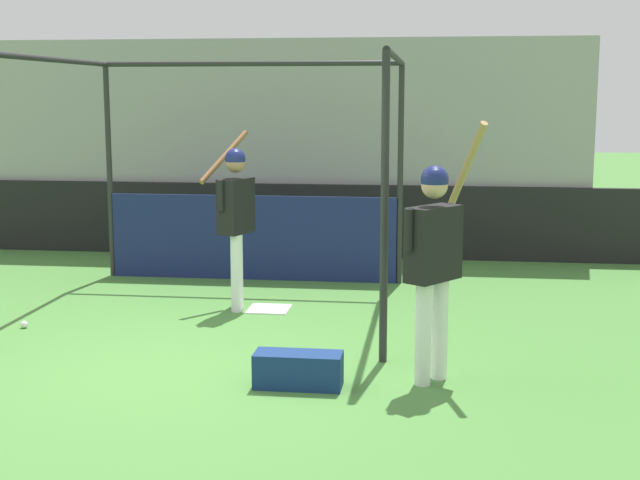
{
  "coord_description": "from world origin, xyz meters",
  "views": [
    {
      "loc": [
        2.2,
        -7.03,
        2.31
      ],
      "look_at": [
        1.14,
        1.1,
        0.96
      ],
      "focal_mm": 50.0,
      "sensor_mm": 36.0,
      "label": 1
    }
  ],
  "objects_px": {
    "player_waiting": "(434,252)",
    "equipment_bag": "(298,370)",
    "player_batter": "(236,213)",
    "baseball": "(24,324)"
  },
  "relations": [
    {
      "from": "player_waiting",
      "to": "equipment_bag",
      "type": "bearing_deg",
      "value": 141.25
    },
    {
      "from": "player_waiting",
      "to": "baseball",
      "type": "bearing_deg",
      "value": 110.39
    },
    {
      "from": "player_batter",
      "to": "baseball",
      "type": "bearing_deg",
      "value": 138.93
    },
    {
      "from": "player_waiting",
      "to": "baseball",
      "type": "relative_size",
      "value": 28.43
    },
    {
      "from": "player_batter",
      "to": "player_waiting",
      "type": "bearing_deg",
      "value": -116.93
    },
    {
      "from": "player_batter",
      "to": "player_waiting",
      "type": "distance_m",
      "value": 3.08
    },
    {
      "from": "player_waiting",
      "to": "equipment_bag",
      "type": "height_order",
      "value": "player_waiting"
    },
    {
      "from": "player_batter",
      "to": "equipment_bag",
      "type": "distance_m",
      "value": 2.88
    },
    {
      "from": "player_batter",
      "to": "player_waiting",
      "type": "height_order",
      "value": "player_waiting"
    },
    {
      "from": "baseball",
      "to": "player_waiting",
      "type": "bearing_deg",
      "value": -15.93
    }
  ]
}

